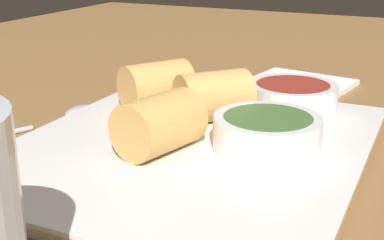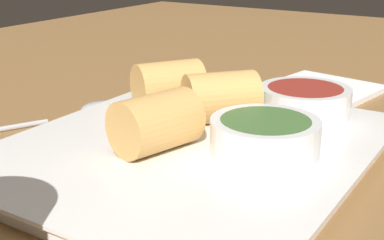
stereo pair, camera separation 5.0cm
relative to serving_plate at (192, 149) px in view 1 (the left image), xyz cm
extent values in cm
cube|color=olive|center=(-0.82, 2.41, -1.76)|extent=(180.00, 140.00, 2.00)
cube|color=white|center=(0.00, 0.00, -0.16)|extent=(30.41, 25.54, 1.20)
cube|color=white|center=(0.00, 0.00, 0.59)|extent=(31.63, 26.57, 0.30)
cylinder|color=#DBA356|center=(3.06, -1.29, 2.97)|extent=(7.19, 5.93, 4.45)
sphere|color=beige|center=(0.69, -0.65, 2.97)|extent=(2.89, 2.89, 2.89)
cylinder|color=#DBA356|center=(-6.56, -6.82, 2.97)|extent=(7.66, 7.12, 4.45)
sphere|color=#6B9E47|center=(-8.62, -5.49, 2.97)|extent=(2.89, 2.89, 2.89)
cylinder|color=#DBA356|center=(-5.52, -0.48, 2.97)|extent=(7.63, 7.46, 4.45)
sphere|color=#56843D|center=(-7.36, 1.13, 2.97)|extent=(2.89, 2.89, 2.89)
cylinder|color=white|center=(-0.34, 5.97, 2.07)|extent=(8.31, 8.31, 2.66)
cylinder|color=#477038|center=(-0.34, 5.97, 3.16)|extent=(6.81, 6.81, 0.48)
cylinder|color=white|center=(-11.02, 5.17, 2.07)|extent=(8.31, 8.31, 2.66)
cylinder|color=maroon|center=(-11.02, 5.17, 3.16)|extent=(6.81, 6.81, 0.48)
ellipsoid|color=#B2B2B7|center=(-4.50, -13.86, -0.08)|extent=(4.89, 4.49, 1.37)
cube|color=white|center=(-23.87, 1.90, -0.46)|extent=(15.28, 13.65, 0.60)
camera|label=1|loc=(36.28, 17.08, 16.24)|focal=50.00mm
camera|label=2|loc=(33.87, 21.47, 16.24)|focal=50.00mm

